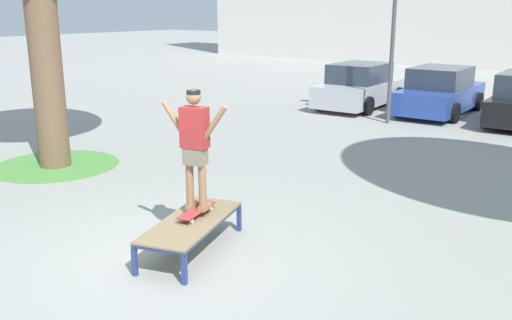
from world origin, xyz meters
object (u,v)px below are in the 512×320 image
object	(u,v)px
skate_box	(191,223)
skateboard	(197,211)
car_silver	(360,87)
skater	(195,142)
car_blue	(440,92)

from	to	relation	value
skate_box	skateboard	world-z (taller)	skateboard
skateboard	car_silver	distance (m)	12.50
skate_box	skateboard	distance (m)	0.23
skater	car_blue	size ratio (longest dim) A/B	0.40
skate_box	skater	xyz separation A→B (m)	(-0.06, 0.18, 1.12)
skate_box	car_silver	world-z (taller)	car_silver
skater	car_silver	distance (m)	12.52
skater	skateboard	bearing A→B (deg)	-76.43
skate_box	skateboard	bearing A→B (deg)	107.03
skate_box	skateboard	xyz separation A→B (m)	(-0.06, 0.18, 0.12)
car_silver	car_blue	size ratio (longest dim) A/B	1.00
car_blue	car_silver	bearing A→B (deg)	-171.31
skate_box	car_blue	distance (m)	12.62
skate_box	car_blue	bearing A→B (deg)	94.16
skateboard	car_blue	world-z (taller)	car_blue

